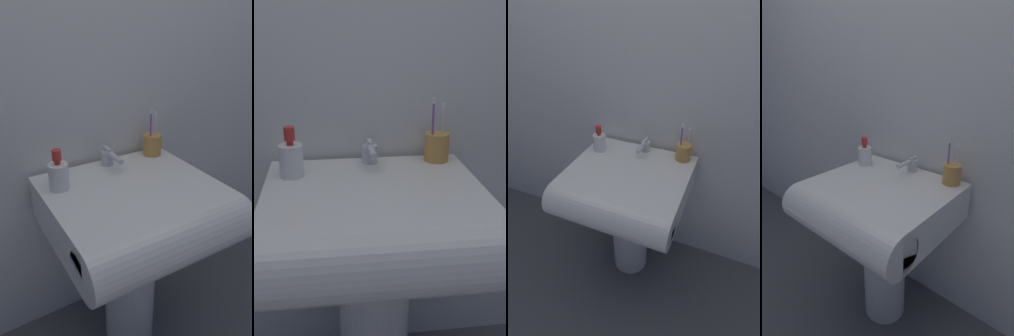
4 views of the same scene
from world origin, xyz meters
TOP-DOWN VIEW (x-y plane):
  - wall_back at (0.00, 0.30)m, footprint 5.00×0.05m
  - sink_pedestal at (0.00, 0.00)m, footprint 0.22×0.22m
  - sink_basin at (0.00, -0.07)m, footprint 0.62×0.60m
  - faucet at (0.01, 0.19)m, footprint 0.05×0.15m
  - toothbrush_cup at (0.23, 0.20)m, footprint 0.08×0.08m
  - soap_bottle at (-0.23, 0.11)m, footprint 0.07×0.07m

SIDE VIEW (x-z plane):
  - sink_pedestal at x=0.00m, z-range 0.00..0.60m
  - sink_basin at x=0.00m, z-range 0.60..0.78m
  - faucet at x=0.01m, z-range 0.78..0.85m
  - toothbrush_cup at x=0.23m, z-range 0.72..0.93m
  - soap_bottle at x=-0.23m, z-range 0.76..0.91m
  - wall_back at x=0.00m, z-range 0.00..2.40m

